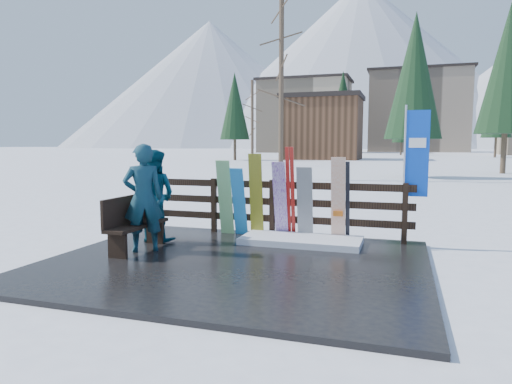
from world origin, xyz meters
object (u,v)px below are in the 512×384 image
(snowboard_3, at_px, (280,200))
(rental_flag, at_px, (414,159))
(snowboard_2, at_px, (256,195))
(snowboard_5, at_px, (338,200))
(person_back, at_px, (154,196))
(bench, at_px, (134,221))
(snowboard_1, at_px, (225,198))
(person_front, at_px, (143,198))
(snowboard_4, at_px, (305,204))
(snowboard_0, at_px, (239,202))

(snowboard_3, xyz_separation_m, rental_flag, (2.50, 0.27, 0.84))
(snowboard_2, distance_m, rental_flag, 3.11)
(snowboard_5, distance_m, person_back, 3.55)
(bench, height_order, snowboard_3, snowboard_3)
(snowboard_3, bearing_deg, rental_flag, 6.17)
(snowboard_5, bearing_deg, rental_flag, 11.30)
(rental_flag, bearing_deg, snowboard_1, -175.80)
(bench, xyz_separation_m, person_back, (-0.06, 0.81, 0.37))
(snowboard_5, relative_size, person_front, 0.87)
(snowboard_2, height_order, snowboard_5, snowboard_2)
(snowboard_4, relative_size, person_front, 0.77)
(snowboard_3, height_order, person_front, person_front)
(bench, height_order, snowboard_4, snowboard_4)
(bench, bearing_deg, snowboard_2, 47.01)
(snowboard_5, bearing_deg, snowboard_2, 180.00)
(snowboard_1, distance_m, person_front, 2.00)
(snowboard_0, relative_size, person_back, 0.81)
(bench, distance_m, snowboard_2, 2.50)
(bench, bearing_deg, snowboard_4, 33.94)
(snowboard_4, xyz_separation_m, person_back, (-2.75, -1.01, 0.17))
(person_back, bearing_deg, bench, 95.98)
(snowboard_3, relative_size, snowboard_5, 0.96)
(person_front, bearing_deg, snowboard_1, -149.40)
(snowboard_3, bearing_deg, snowboard_0, -180.00)
(snowboard_0, relative_size, snowboard_3, 0.91)
(snowboard_0, xyz_separation_m, person_back, (-1.38, -1.01, 0.19))
(snowboard_2, bearing_deg, snowboard_0, -180.00)
(snowboard_1, bearing_deg, snowboard_4, 0.00)
(snowboard_0, distance_m, person_front, 2.15)
(snowboard_4, height_order, rental_flag, rental_flag)
(person_back, bearing_deg, snowboard_2, -148.18)
(snowboard_2, xyz_separation_m, person_front, (-1.47, -1.83, 0.10))
(snowboard_3, relative_size, person_front, 0.84)
(snowboard_5, bearing_deg, snowboard_3, 180.00)
(snowboard_5, bearing_deg, snowboard_1, 180.00)
(rental_flag, distance_m, person_front, 4.99)
(person_back, bearing_deg, snowboard_4, -158.02)
(snowboard_3, xyz_separation_m, person_front, (-1.98, -1.83, 0.17))
(snowboard_5, bearing_deg, snowboard_4, 180.00)
(snowboard_0, relative_size, snowboard_1, 0.91)
(snowboard_0, height_order, person_front, person_front)
(rental_flag, relative_size, person_front, 1.38)
(rental_flag, bearing_deg, snowboard_3, -173.83)
(bench, relative_size, snowboard_5, 0.91)
(snowboard_2, distance_m, snowboard_4, 1.01)
(snowboard_1, xyz_separation_m, rental_flag, (3.68, 0.27, 0.83))
(snowboard_1, xyz_separation_m, snowboard_5, (2.33, 0.00, 0.04))
(bench, height_order, snowboard_5, snowboard_5)
(bench, xyz_separation_m, snowboard_4, (2.70, 1.81, 0.20))
(person_front, bearing_deg, person_back, -107.33)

